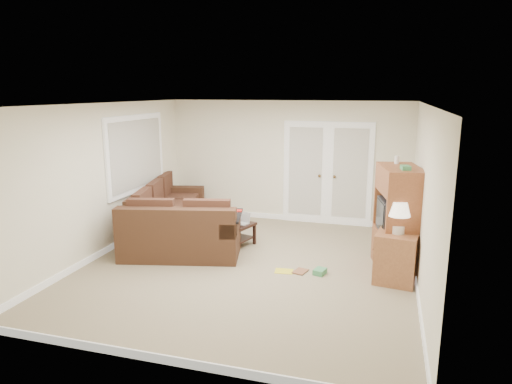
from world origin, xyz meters
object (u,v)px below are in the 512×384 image
(coffee_table, at_px, (230,237))
(tv_armoire, at_px, (397,219))
(sectional_sofa, at_px, (174,223))
(side_cabinet, at_px, (396,253))

(coffee_table, bearing_deg, tv_armoire, 14.21)
(sectional_sofa, bearing_deg, tv_armoire, -16.98)
(tv_armoire, bearing_deg, sectional_sofa, 164.42)
(tv_armoire, relative_size, side_cabinet, 1.45)
(coffee_table, height_order, side_cabinet, side_cabinet)
(coffee_table, bearing_deg, side_cabinet, 4.46)
(sectional_sofa, distance_m, coffee_table, 1.12)
(coffee_table, xyz_separation_m, tv_armoire, (2.73, -0.17, 0.59))
(sectional_sofa, distance_m, tv_armoire, 3.87)
(side_cabinet, bearing_deg, tv_armoire, 98.54)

